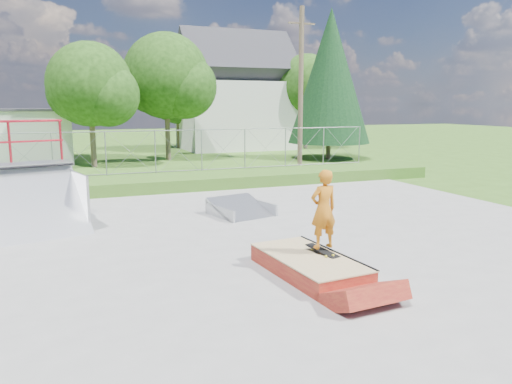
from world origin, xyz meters
The scene contains 16 objects.
ground centered at (0.00, 0.00, 0.00)m, with size 120.00×120.00×0.00m, color #385E1B.
concrete_pad centered at (0.00, 0.00, 0.02)m, with size 20.00×16.00×0.04m, color gray.
grass_berm centered at (0.00, 9.50, 0.25)m, with size 24.00×3.00×0.50m, color #385E1B.
grind_box centered at (0.73, -1.97, 0.20)m, with size 1.51×2.77×0.40m.
quarter_pipe centered at (-4.71, 3.64, 1.46)m, with size 2.93×2.48×2.93m, color #ADB0B6, non-canonical shape.
flat_bank_ramp centered at (1.31, 3.58, 0.24)m, with size 1.57×1.68×0.48m, color #ADB0B6, non-canonical shape.
skateboard centered at (1.07, -1.91, 0.44)m, with size 0.22×0.80×0.02m, color black.
skater centered at (1.07, -1.91, 1.23)m, with size 0.58×0.38×1.58m, color #C46D17.
chain_link_fence centered at (0.00, 10.50, 1.40)m, with size 20.00×0.06×1.80m, color gray, non-canonical shape.
gable_house centered at (9.00, 26.00, 3.84)m, with size 8.40×6.08×8.94m.
utility_pole centered at (7.50, 12.00, 4.00)m, with size 0.24×0.24×8.00m, color brown.
tree_left_near centered at (-1.75, 17.83, 4.24)m, with size 4.76×4.48×6.65m.
tree_center centered at (2.78, 19.81, 4.85)m, with size 5.44×5.12×7.60m.
tree_right_far centered at (14.27, 23.82, 4.54)m, with size 5.10×4.80×7.12m.
tree_back_mid centered at (5.21, 27.86, 3.63)m, with size 4.08×3.84×5.70m.
conifer_tree centered at (12.00, 17.00, 5.05)m, with size 5.04×5.04×9.10m.
Camera 1 is at (-3.75, -10.42, 3.36)m, focal length 35.00 mm.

